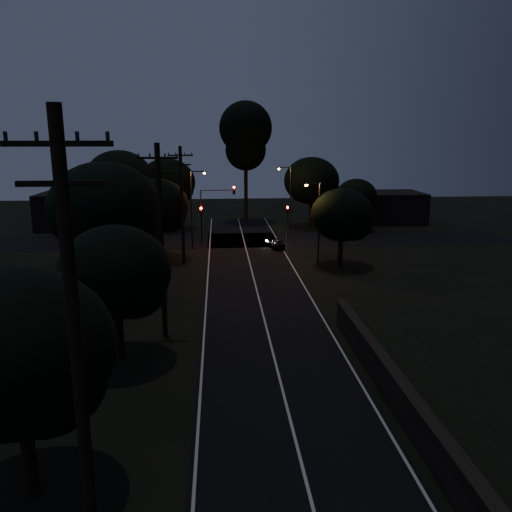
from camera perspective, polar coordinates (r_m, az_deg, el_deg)
road_surface at (r=45.22m, az=-0.69°, el=-0.96°), size 60.00×70.00×0.03m
retaining_wall at (r=21.64m, az=26.87°, el=-17.78°), size 6.93×26.00×1.60m
utility_pole_near at (r=12.16m, az=-19.67°, el=-12.11°), size 2.20×0.30×12.00m
utility_pole_mid at (r=28.31m, az=-10.79°, el=1.89°), size 2.20×0.30×11.00m
utility_pole_far at (r=45.06m, az=-8.46°, el=5.94°), size 2.20×0.30×10.50m
tree_left_a at (r=16.92m, az=-25.16°, el=-10.25°), size 5.98×5.98×7.56m
tree_left_b at (r=25.86m, az=-15.39°, el=-2.08°), size 5.57×5.57×7.08m
tree_left_c at (r=35.56m, az=-16.45°, el=4.83°), size 7.70×7.70×9.72m
tree_left_d at (r=47.21m, az=-11.06°, el=5.48°), size 5.98×5.98×7.58m
tree_far_nw at (r=62.97m, az=-9.89°, el=8.17°), size 6.88×6.88×8.72m
tree_far_w at (r=59.63m, az=-15.08°, el=8.32°), size 7.69×7.69×9.80m
tree_far_ne at (r=63.82m, az=6.59°, el=8.40°), size 6.96×6.96×8.80m
tree_far_e at (r=62.26m, az=11.56°, el=6.60°), size 4.97×4.97×6.31m
tree_right_a at (r=44.38m, az=10.05°, el=4.48°), size 5.46×5.46×6.94m
tall_pine at (r=67.67m, az=-1.19°, el=13.64°), size 6.98×6.98×15.86m
building_left at (r=67.44m, az=-19.18°, el=5.02°), size 10.00×8.00×4.40m
building_right at (r=70.04m, az=14.73°, el=5.45°), size 9.00×7.00×4.00m
signal_left at (r=53.26m, az=-6.27°, el=4.29°), size 0.28×0.35×4.10m
signal_right at (r=53.75m, az=3.60°, el=4.43°), size 0.28×0.35×4.10m
signal_mast at (r=53.02m, az=-4.49°, el=5.93°), size 3.70×0.35×6.25m
streetlight_a at (r=51.07m, az=-7.19°, el=5.91°), size 1.66×0.26×8.00m
streetlight_b at (r=57.53m, az=3.78°, el=6.84°), size 1.66×0.26×8.00m
streetlight_c at (r=43.99m, az=7.01°, el=4.31°), size 1.46×0.26×7.50m
car at (r=51.71m, az=2.33°, el=1.47°), size 1.82×3.23×1.04m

